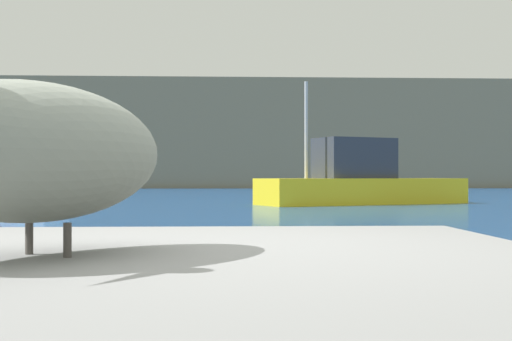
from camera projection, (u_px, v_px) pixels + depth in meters
The scene contains 3 objects.
hillside_backdrop at pixel (220, 136), 66.09m from camera, with size 140.00×11.90×9.38m, color #7F755B.
pelican at pixel (34, 150), 2.59m from camera, with size 1.15×1.33×0.89m.
fishing_boat_yellow at pixel (361, 182), 25.89m from camera, with size 8.06×4.90×4.31m.
Camera 1 is at (0.19, -3.16, 1.00)m, focal length 50.42 mm.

